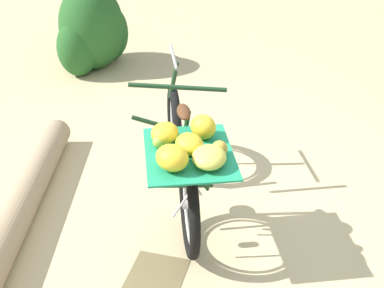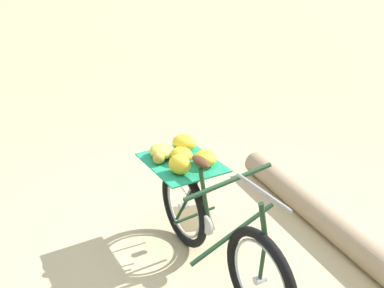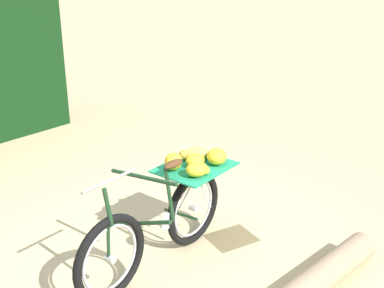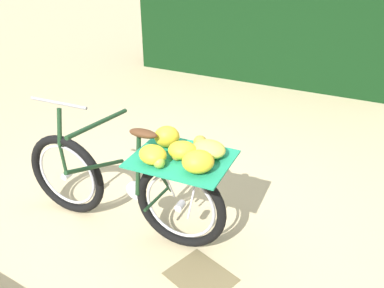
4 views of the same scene
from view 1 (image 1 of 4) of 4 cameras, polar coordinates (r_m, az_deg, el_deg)
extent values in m
plane|color=#C6B284|center=(3.84, 1.77, -8.19)|extent=(60.00, 60.00, 0.00)
torus|color=black|center=(4.23, -2.00, 1.71)|extent=(0.70, 0.34, 0.73)
torus|color=#B7B7BC|center=(4.23, -2.00, 1.71)|extent=(0.53, 0.23, 0.57)
cylinder|color=#B7B7BC|center=(4.23, -2.00, 1.71)|extent=(0.09, 0.10, 0.06)
torus|color=black|center=(3.35, -0.36, -6.85)|extent=(0.70, 0.34, 0.73)
torus|color=#B7B7BC|center=(3.35, -0.36, -6.85)|extent=(0.53, 0.23, 0.57)
cylinder|color=#B7B7BC|center=(3.35, -0.36, -6.85)|extent=(0.09, 0.10, 0.06)
cylinder|color=#19381E|center=(3.87, -1.60, 1.57)|extent=(0.29, 0.66, 0.30)
cylinder|color=#19381E|center=(3.63, -1.58, 6.44)|extent=(0.30, 0.68, 0.11)
cylinder|color=#19381E|center=(3.48, -1.02, 0.10)|extent=(0.07, 0.12, 0.49)
cylinder|color=#19381E|center=(3.49, -0.72, -4.79)|extent=(0.16, 0.36, 0.05)
cylinder|color=#19381E|center=(3.34, -0.67, -2.20)|extent=(0.14, 0.31, 0.47)
cylinder|color=#19381E|center=(4.17, -2.05, 3.58)|extent=(0.04, 0.05, 0.30)
cylinder|color=#19381E|center=(4.03, -2.10, 7.24)|extent=(0.07, 0.10, 0.30)
cylinder|color=gray|center=(3.92, -2.11, 9.86)|extent=(0.49, 0.22, 0.02)
ellipsoid|color=#4C2D19|center=(3.30, -0.95, 3.67)|extent=(0.24, 0.17, 0.06)
cylinder|color=#B7B7BC|center=(3.64, -1.05, -2.89)|extent=(0.16, 0.08, 0.16)
cylinder|color=#B7B7BC|center=(3.32, -0.56, -3.25)|extent=(0.09, 0.20, 0.39)
cylinder|color=#B7B7BC|center=(3.14, -0.12, -5.35)|extent=(0.11, 0.23, 0.39)
cube|color=brown|center=(3.11, -0.34, -1.31)|extent=(0.72, 0.63, 0.02)
cube|color=#1E8C60|center=(3.10, -0.34, -1.03)|extent=(0.83, 0.75, 0.01)
ellipsoid|color=gold|center=(3.22, 1.20, 1.96)|extent=(0.24, 0.24, 0.16)
ellipsoid|color=gold|center=(2.90, -2.28, -1.57)|extent=(0.27, 0.28, 0.15)
ellipsoid|color=#CCC64C|center=(2.95, 1.96, -1.51)|extent=(0.27, 0.24, 0.11)
ellipsoid|color=gold|center=(3.19, -3.11, 1.27)|extent=(0.21, 0.18, 0.12)
ellipsoid|color=gold|center=(3.06, -0.30, 0.00)|extent=(0.26, 0.26, 0.12)
sphere|color=#8CAD38|center=(3.13, -3.78, 0.24)|extent=(0.08, 0.08, 0.08)
sphere|color=#B29333|center=(3.09, -1.12, -0.20)|extent=(0.07, 0.07, 0.07)
sphere|color=#B29333|center=(3.05, 3.16, -0.51)|extent=(0.10, 0.10, 0.10)
cylinder|color=#9E8466|center=(3.92, -19.02, -6.95)|extent=(2.36, 0.83, 0.24)
ellipsoid|color=#235623|center=(6.42, -11.33, 12.93)|extent=(0.85, 0.77, 1.07)
ellipsoid|color=#235623|center=(6.69, -9.59, 12.36)|extent=(0.59, 0.53, 0.75)
ellipsoid|color=#235623|center=(6.29, -12.85, 10.59)|extent=(0.53, 0.48, 0.69)
cylinder|color=#4C3823|center=(6.56, -10.95, 9.38)|extent=(0.08, 0.08, 0.21)
cube|color=olive|center=(3.37, -4.21, -14.92)|extent=(0.44, 0.36, 0.01)
camera|label=2|loc=(5.78, 13.60, 29.68)|focal=41.30mm
camera|label=3|loc=(6.29, -31.96, 28.30)|focal=46.30mm
camera|label=4|loc=(2.47, -58.05, 11.53)|focal=37.59mm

